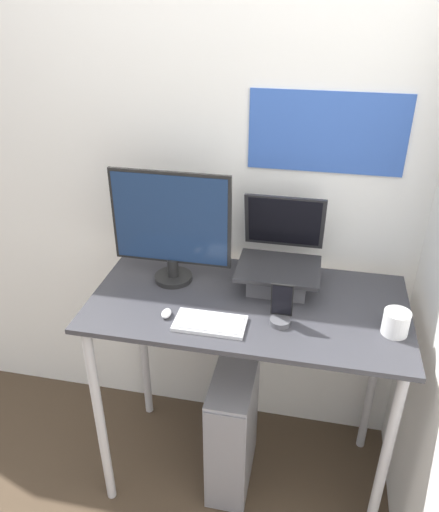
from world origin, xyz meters
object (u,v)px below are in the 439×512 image
object	(u,v)px
monitor	(171,227)
keyboard	(210,323)
computer_tower	(233,429)
mouse	(166,313)
laptop	(279,266)
cell_phone	(281,311)

from	to	relation	value
monitor	keyboard	size ratio (longest dim) A/B	1.86
keyboard	computer_tower	world-z (taller)	keyboard
mouse	keyboard	bearing A→B (deg)	-6.65
keyboard	mouse	world-z (taller)	mouse
keyboard	mouse	size ratio (longest dim) A/B	4.60
laptop	monitor	bearing A→B (deg)	-173.66
monitor	keyboard	distance (m)	0.41
monitor	keyboard	bearing A→B (deg)	-51.69
mouse	computer_tower	size ratio (longest dim) A/B	0.09
cell_phone	monitor	bearing A→B (deg)	155.52
monitor	mouse	xyz separation A→B (m)	(0.05, -0.25, -0.22)
monitor	computer_tower	bearing A→B (deg)	-25.57
laptop	cell_phone	size ratio (longest dim) A/B	2.03
monitor	cell_phone	distance (m)	0.53
keyboard	monitor	bearing A→B (deg)	128.31
laptop	keyboard	size ratio (longest dim) A/B	1.34
monitor	cell_phone	xyz separation A→B (m)	(0.45, -0.20, -0.18)
computer_tower	keyboard	bearing A→B (deg)	-115.01
laptop	computer_tower	size ratio (longest dim) A/B	0.57
cell_phone	mouse	bearing A→B (deg)	-173.92
keyboard	cell_phone	bearing A→B (deg)	14.57
computer_tower	cell_phone	bearing A→B (deg)	-22.74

